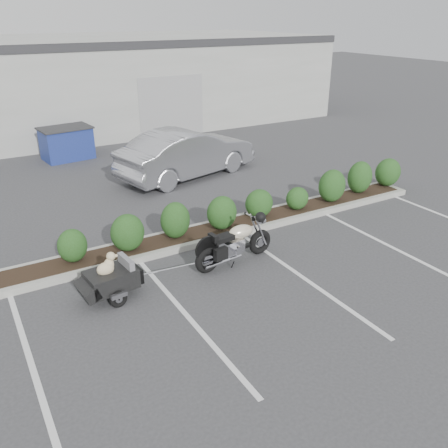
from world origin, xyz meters
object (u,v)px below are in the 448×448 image
motorcycle (235,244)px  sedan (187,153)px  pet_trailer (110,279)px  dumpster (67,143)px

motorcycle → sedan: bearing=67.1°
motorcycle → pet_trailer: size_ratio=1.24×
motorcycle → pet_trailer: bearing=173.4°
sedan → dumpster: sedan is taller
pet_trailer → dumpster: bearing=74.8°
sedan → pet_trailer: bearing=128.3°
pet_trailer → motorcycle: bearing=-6.6°
pet_trailer → sedan: 7.52m
dumpster → pet_trailer: bearing=-105.8°
pet_trailer → sedan: size_ratio=0.34×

